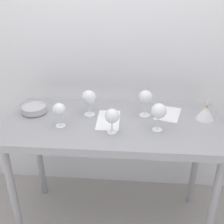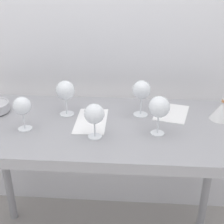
% 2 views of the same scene
% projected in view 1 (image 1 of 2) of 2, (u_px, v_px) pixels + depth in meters
% --- Properties ---
extents(ground_plane, '(6.00, 6.00, 0.00)m').
position_uv_depth(ground_plane, '(113.00, 220.00, 2.19)').
color(ground_plane, gray).
extents(back_wall, '(3.80, 0.04, 2.60)m').
position_uv_depth(back_wall, '(119.00, 43.00, 2.03)').
color(back_wall, silver).
rests_on(back_wall, ground_plane).
extents(steel_counter, '(1.40, 0.65, 0.90)m').
position_uv_depth(steel_counter, '(114.00, 136.00, 1.82)').
color(steel_counter, gray).
rests_on(steel_counter, ground_plane).
extents(wine_glass_near_center, '(0.09, 0.09, 0.16)m').
position_uv_depth(wine_glass_near_center, '(112.00, 117.00, 1.61)').
color(wine_glass_near_center, white).
rests_on(wine_glass_near_center, steel_counter).
extents(wine_glass_near_left, '(0.08, 0.08, 0.16)m').
position_uv_depth(wine_glass_near_left, '(59.00, 110.00, 1.67)').
color(wine_glass_near_left, white).
rests_on(wine_glass_near_left, steel_counter).
extents(wine_glass_far_right, '(0.09, 0.09, 0.18)m').
position_uv_depth(wine_glass_far_right, '(146.00, 98.00, 1.80)').
color(wine_glass_far_right, white).
rests_on(wine_glass_far_right, steel_counter).
extents(wine_glass_far_left, '(0.09, 0.09, 0.18)m').
position_uv_depth(wine_glass_far_left, '(89.00, 98.00, 1.81)').
color(wine_glass_far_left, white).
rests_on(wine_glass_far_left, steel_counter).
extents(wine_glass_near_right, '(0.09, 0.09, 0.18)m').
position_uv_depth(wine_glass_near_right, '(159.00, 112.00, 1.62)').
color(wine_glass_near_right, white).
rests_on(wine_glass_near_right, steel_counter).
extents(tasting_sheet_upper, '(0.21, 0.26, 0.00)m').
position_uv_depth(tasting_sheet_upper, '(168.00, 114.00, 1.87)').
color(tasting_sheet_upper, white).
rests_on(tasting_sheet_upper, steel_counter).
extents(tasting_sheet_lower, '(0.15, 0.27, 0.00)m').
position_uv_depth(tasting_sheet_lower, '(108.00, 120.00, 1.79)').
color(tasting_sheet_lower, white).
rests_on(tasting_sheet_lower, steel_counter).
extents(tasting_bowl, '(0.17, 0.17, 0.05)m').
position_uv_depth(tasting_bowl, '(34.00, 109.00, 1.88)').
color(tasting_bowl, '#4C4C4C').
rests_on(tasting_bowl, steel_counter).
extents(decanter_funnel, '(0.12, 0.12, 0.15)m').
position_uv_depth(decanter_funnel, '(206.00, 113.00, 1.79)').
color(decanter_funnel, silver).
rests_on(decanter_funnel, steel_counter).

